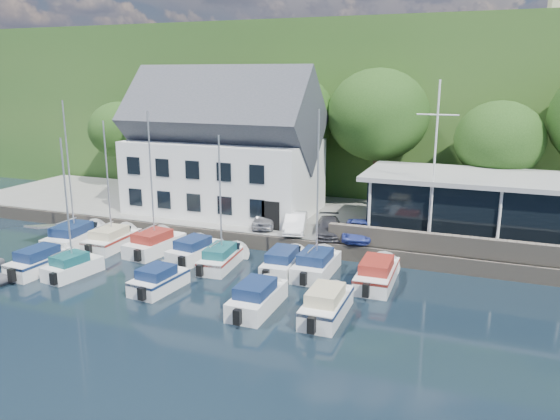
% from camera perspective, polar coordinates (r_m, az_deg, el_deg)
% --- Properties ---
extents(ground, '(180.00, 180.00, 0.00)m').
position_cam_1_polar(ground, '(26.79, -8.23, -11.36)').
color(ground, black).
rests_on(ground, ground).
extents(quay, '(60.00, 13.00, 1.00)m').
position_cam_1_polar(quay, '(41.78, 3.53, -1.14)').
color(quay, gray).
rests_on(quay, ground).
extents(quay_face, '(60.00, 0.30, 1.00)m').
position_cam_1_polar(quay_face, '(35.89, 0.35, -3.68)').
color(quay_face, '#6B6356').
rests_on(quay_face, ground).
extents(hillside, '(160.00, 75.00, 16.00)m').
position_cam_1_polar(hillside, '(83.91, 13.12, 11.35)').
color(hillside, '#2B5720').
rests_on(hillside, ground).
extents(field_patch, '(50.00, 30.00, 0.30)m').
position_cam_1_polar(field_patch, '(91.17, 19.37, 16.26)').
color(field_patch, '#566030').
rests_on(field_patch, hillside).
extents(harbor_building, '(14.40, 8.20, 8.70)m').
position_cam_1_polar(harbor_building, '(42.51, -5.86, 5.75)').
color(harbor_building, white).
rests_on(harbor_building, quay).
extents(club_pavilion, '(13.20, 7.20, 4.10)m').
position_cam_1_polar(club_pavilion, '(37.91, 18.91, 0.51)').
color(club_pavilion, black).
rests_on(club_pavilion, quay).
extents(seawall, '(18.00, 0.50, 1.20)m').
position_cam_1_polar(seawall, '(33.81, 20.02, -3.73)').
color(seawall, '#6B6356').
rests_on(seawall, quay).
extents(gangway, '(1.20, 6.00, 1.40)m').
position_cam_1_polar(gangway, '(43.00, -21.70, -2.39)').
color(gangway, silver).
rests_on(gangway, ground).
extents(car_silver, '(2.35, 3.98, 1.27)m').
position_cam_1_polar(car_silver, '(38.30, -1.57, -0.78)').
color(car_silver, '#B7B7BC').
rests_on(car_silver, quay).
extents(car_white, '(2.30, 4.13, 1.29)m').
position_cam_1_polar(car_white, '(36.98, 1.63, -1.30)').
color(car_white, white).
rests_on(car_white, quay).
extents(car_dgrey, '(2.61, 4.21, 1.14)m').
position_cam_1_polar(car_dgrey, '(36.30, 5.12, -1.77)').
color(car_dgrey, '#313137').
rests_on(car_dgrey, quay).
extents(car_blue, '(1.92, 3.76, 1.23)m').
position_cam_1_polar(car_blue, '(35.78, 8.23, -2.02)').
color(car_blue, '#324299').
rests_on(car_blue, quay).
extents(flagpole, '(2.43, 0.20, 10.11)m').
position_cam_1_polar(flagpole, '(34.24, 15.82, 4.49)').
color(flagpole, white).
rests_on(flagpole, quay).
extents(tree_0, '(5.82, 5.82, 7.95)m').
position_cam_1_polar(tree_0, '(53.73, -16.26, 6.59)').
color(tree_0, '#183811').
rests_on(tree_0, quay).
extents(tree_2, '(7.72, 7.72, 10.55)m').
position_cam_1_polar(tree_2, '(45.48, 0.82, 7.54)').
color(tree_2, '#183811').
rests_on(tree_2, quay).
extents(tree_3, '(7.99, 7.99, 10.92)m').
position_cam_1_polar(tree_3, '(44.11, 10.10, 7.36)').
color(tree_3, '#183811').
rests_on(tree_3, quay).
extents(tree_4, '(6.31, 6.31, 8.62)m').
position_cam_1_polar(tree_4, '(42.70, 21.76, 4.81)').
color(tree_4, '#183811').
rests_on(tree_4, quay).
extents(boat_r1_0, '(2.90, 7.03, 9.53)m').
position_cam_1_polar(boat_r1_0, '(38.88, -21.14, 3.23)').
color(boat_r1_0, white).
rests_on(boat_r1_0, ground).
extents(boat_r1_1, '(2.28, 6.08, 8.77)m').
position_cam_1_polar(boat_r1_1, '(37.64, -17.54, 2.60)').
color(boat_r1_1, white).
rests_on(boat_r1_1, ground).
extents(boat_r1_2, '(2.91, 6.35, 9.18)m').
position_cam_1_polar(boat_r1_2, '(35.80, -13.28, 2.65)').
color(boat_r1_2, white).
rests_on(boat_r1_2, ground).
extents(boat_r1_3, '(2.69, 5.78, 1.46)m').
position_cam_1_polar(boat_r1_3, '(34.90, -8.88, -3.98)').
color(boat_r1_3, white).
rests_on(boat_r1_3, ground).
extents(boat_r1_4, '(2.32, 6.28, 8.29)m').
position_cam_1_polar(boat_r1_4, '(32.51, -6.25, 1.01)').
color(boat_r1_4, white).
rests_on(boat_r1_4, ground).
extents(boat_r1_5, '(2.19, 6.36, 1.43)m').
position_cam_1_polar(boat_r1_5, '(32.48, 0.38, -5.21)').
color(boat_r1_5, white).
rests_on(boat_r1_5, ground).
extents(boat_r1_6, '(2.09, 6.10, 9.07)m').
position_cam_1_polar(boat_r1_6, '(30.99, 3.94, 1.16)').
color(boat_r1_6, white).
rests_on(boat_r1_6, ground).
extents(boat_r1_7, '(2.19, 6.74, 1.50)m').
position_cam_1_polar(boat_r1_7, '(31.06, 10.12, -6.29)').
color(boat_r1_7, white).
rests_on(boat_r1_7, ground).
extents(boat_r2_0, '(2.15, 6.16, 1.52)m').
position_cam_1_polar(boat_r2_0, '(35.42, -23.68, -4.71)').
color(boat_r2_0, white).
rests_on(boat_r2_0, ground).
extents(boat_r2_1, '(2.50, 5.06, 8.40)m').
position_cam_1_polar(boat_r2_1, '(33.02, -21.37, 0.42)').
color(boat_r2_1, white).
rests_on(boat_r2_1, ground).
extents(boat_r2_2, '(2.37, 5.01, 1.38)m').
position_cam_1_polar(boat_r2_2, '(30.47, -12.55, -6.94)').
color(boat_r2_2, white).
rests_on(boat_r2_2, ground).
extents(boat_r2_3, '(1.94, 6.02, 1.51)m').
position_cam_1_polar(boat_r2_3, '(27.44, -2.37, -8.86)').
color(boat_r2_3, white).
rests_on(boat_r2_3, ground).
extents(boat_r2_4, '(1.90, 6.01, 1.56)m').
position_cam_1_polar(boat_r2_4, '(26.68, 4.90, -9.53)').
color(boat_r2_4, white).
rests_on(boat_r2_4, ground).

